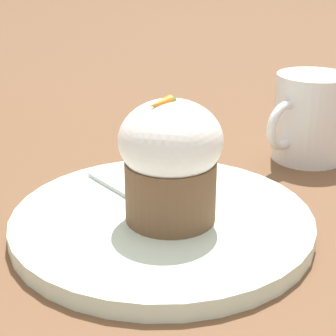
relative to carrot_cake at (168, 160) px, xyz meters
name	(u,v)px	position (x,y,z in m)	size (l,w,h in m)	color
ground_plane	(162,229)	(0.00, -0.01, -0.07)	(4.00, 4.00, 0.00)	brown
dessert_plate	(162,222)	(0.00, -0.01, -0.06)	(0.25, 0.25, 0.01)	silver
carrot_cake	(168,160)	(0.00, 0.00, 0.00)	(0.08, 0.08, 0.10)	brown
spoon	(140,202)	(0.00, -0.04, -0.05)	(0.03, 0.12, 0.01)	#B7B7BC
coffee_cup	(309,118)	(-0.23, -0.03, -0.02)	(0.11, 0.08, 0.09)	white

